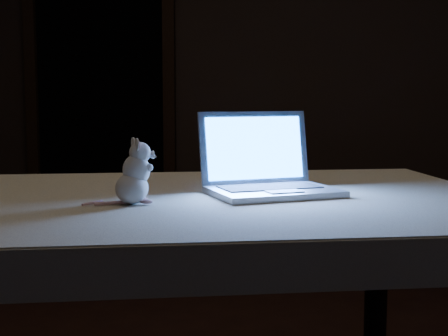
# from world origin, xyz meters

# --- Properties ---
(back_wall) EXTENTS (4.50, 0.04, 2.60)m
(back_wall) POSITION_xyz_m (0.00, 2.50, 1.30)
(back_wall) COLOR black
(back_wall) RESTS_ON ground
(doorway) EXTENTS (1.06, 0.36, 2.13)m
(doorway) POSITION_xyz_m (-1.10, 2.50, 1.06)
(doorway) COLOR black
(doorway) RESTS_ON back_wall
(tablecloth) EXTENTS (1.98, 1.74, 0.10)m
(tablecloth) POSITION_xyz_m (-0.06, -0.24, 0.79)
(tablecloth) COLOR beige
(tablecloth) RESTS_ON table
(laptop) EXTENTS (0.43, 0.41, 0.22)m
(laptop) POSITION_xyz_m (0.22, -0.16, 0.95)
(laptop) COLOR #B1B1B6
(laptop) RESTS_ON tablecloth
(plush_mouse) EXTENTS (0.15, 0.15, 0.16)m
(plush_mouse) POSITION_xyz_m (-0.12, -0.35, 0.92)
(plush_mouse) COLOR silver
(plush_mouse) RESTS_ON tablecloth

